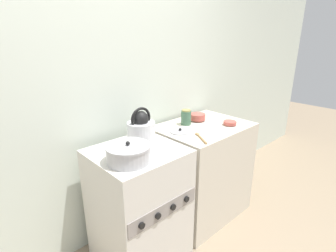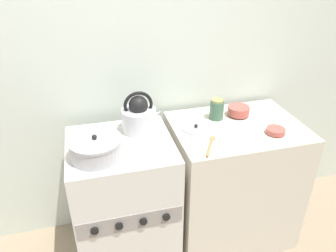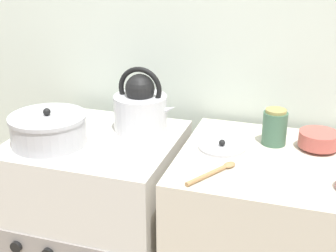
% 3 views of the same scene
% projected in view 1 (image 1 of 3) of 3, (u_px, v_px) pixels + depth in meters
% --- Properties ---
extents(wall_back, '(7.00, 0.06, 2.50)m').
position_uv_depth(wall_back, '(103.00, 94.00, 2.01)').
color(wall_back, silver).
rests_on(wall_back, ground_plane).
extents(stove, '(0.62, 0.60, 0.91)m').
position_uv_depth(stove, '(139.00, 205.00, 1.99)').
color(stove, beige).
rests_on(stove, ground_plane).
extents(counter, '(0.84, 0.62, 0.91)m').
position_uv_depth(counter, '(202.00, 170.00, 2.50)').
color(counter, beige).
rests_on(counter, ground_plane).
extents(kettle, '(0.26, 0.21, 0.26)m').
position_uv_depth(kettle, '(141.00, 128.00, 1.99)').
color(kettle, silver).
rests_on(kettle, stove).
extents(cooking_pot, '(0.29, 0.29, 0.14)m').
position_uv_depth(cooking_pot, '(128.00, 153.00, 1.66)').
color(cooking_pot, '#B2B2B7').
rests_on(cooking_pot, stove).
extents(enamel_bowl, '(0.15, 0.15, 0.07)m').
position_uv_depth(enamel_bowl, '(198.00, 117.00, 2.47)').
color(enamel_bowl, '#B75147').
rests_on(enamel_bowl, counter).
extents(small_ceramic_bowl, '(0.12, 0.12, 0.04)m').
position_uv_depth(small_ceramic_bowl, '(230.00, 123.00, 2.35)').
color(small_ceramic_bowl, '#B75147').
rests_on(small_ceramic_bowl, counter).
extents(storage_jar, '(0.09, 0.09, 0.14)m').
position_uv_depth(storage_jar, '(186.00, 117.00, 2.35)').
color(storage_jar, '#3F664C').
rests_on(storage_jar, counter).
extents(loose_pot_lid, '(0.17, 0.17, 0.03)m').
position_uv_depth(loose_pot_lid, '(180.00, 131.00, 2.19)').
color(loose_pot_lid, '#B2B2B7').
rests_on(loose_pot_lid, counter).
extents(wooden_spoon, '(0.14, 0.21, 0.02)m').
position_uv_depth(wooden_spoon, '(200.00, 137.00, 2.06)').
color(wooden_spoon, '#A37A4C').
rests_on(wooden_spoon, counter).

